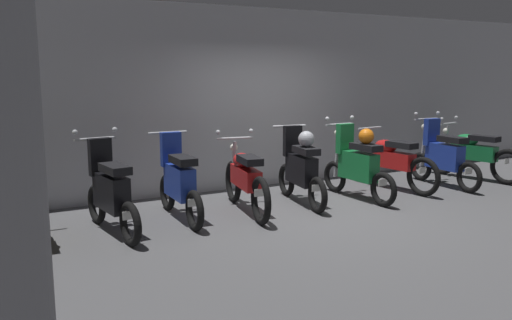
{
  "coord_description": "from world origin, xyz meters",
  "views": [
    {
      "loc": [
        -4.41,
        -6.14,
        2.02
      ],
      "look_at": [
        -0.79,
        0.5,
        0.75
      ],
      "focal_mm": 37.33,
      "sensor_mm": 36.0,
      "label": 1
    }
  ],
  "objects_px": {
    "motorbike_slot_0": "(26,201)",
    "motorbike_slot_3": "(245,179)",
    "motorbike_slot_2": "(179,182)",
    "motorbike_slot_7": "(443,156)",
    "motorbike_slot_4": "(301,167)",
    "motorbike_slot_6": "(391,161)",
    "motorbike_slot_8": "(473,153)",
    "motorbike_slot_1": "(110,192)",
    "motorbike_slot_5": "(357,164)"
  },
  "relations": [
    {
      "from": "motorbike_slot_5",
      "to": "motorbike_slot_6",
      "type": "distance_m",
      "value": 1.01
    },
    {
      "from": "motorbike_slot_0",
      "to": "motorbike_slot_2",
      "type": "bearing_deg",
      "value": 5.74
    },
    {
      "from": "motorbike_slot_1",
      "to": "motorbike_slot_6",
      "type": "bearing_deg",
      "value": 3.01
    },
    {
      "from": "motorbike_slot_0",
      "to": "motorbike_slot_7",
      "type": "xyz_separation_m",
      "value": [
        6.8,
        0.0,
        0.0
      ]
    },
    {
      "from": "motorbike_slot_3",
      "to": "motorbike_slot_8",
      "type": "xyz_separation_m",
      "value": [
        4.84,
        0.07,
        0.0
      ]
    },
    {
      "from": "motorbike_slot_3",
      "to": "motorbike_slot_6",
      "type": "xyz_separation_m",
      "value": [
        2.9,
        0.15,
        -0.0
      ]
    },
    {
      "from": "motorbike_slot_2",
      "to": "motorbike_slot_7",
      "type": "xyz_separation_m",
      "value": [
        4.85,
        -0.19,
        0.0
      ]
    },
    {
      "from": "motorbike_slot_5",
      "to": "motorbike_slot_3",
      "type": "bearing_deg",
      "value": 176.19
    },
    {
      "from": "motorbike_slot_4",
      "to": "motorbike_slot_6",
      "type": "bearing_deg",
      "value": 3.43
    },
    {
      "from": "motorbike_slot_4",
      "to": "motorbike_slot_2",
      "type": "bearing_deg",
      "value": 178.04
    },
    {
      "from": "motorbike_slot_4",
      "to": "motorbike_slot_7",
      "type": "bearing_deg",
      "value": -2.51
    },
    {
      "from": "motorbike_slot_2",
      "to": "motorbike_slot_4",
      "type": "xyz_separation_m",
      "value": [
        1.94,
        -0.07,
        0.04
      ]
    },
    {
      "from": "motorbike_slot_0",
      "to": "motorbike_slot_3",
      "type": "relative_size",
      "value": 1.01
    },
    {
      "from": "motorbike_slot_5",
      "to": "motorbike_slot_7",
      "type": "distance_m",
      "value": 1.95
    },
    {
      "from": "motorbike_slot_0",
      "to": "motorbike_slot_4",
      "type": "distance_m",
      "value": 3.89
    },
    {
      "from": "motorbike_slot_2",
      "to": "motorbike_slot_6",
      "type": "xyz_separation_m",
      "value": [
        3.88,
        0.05,
        -0.03
      ]
    },
    {
      "from": "motorbike_slot_4",
      "to": "motorbike_slot_8",
      "type": "bearing_deg",
      "value": 0.49
    },
    {
      "from": "motorbike_slot_7",
      "to": "motorbike_slot_6",
      "type": "bearing_deg",
      "value": 166.0
    },
    {
      "from": "motorbike_slot_3",
      "to": "motorbike_slot_5",
      "type": "bearing_deg",
      "value": -3.81
    },
    {
      "from": "motorbike_slot_1",
      "to": "motorbike_slot_2",
      "type": "distance_m",
      "value": 1.0
    },
    {
      "from": "motorbike_slot_2",
      "to": "motorbike_slot_8",
      "type": "xyz_separation_m",
      "value": [
        5.82,
        -0.03,
        -0.03
      ]
    },
    {
      "from": "motorbike_slot_2",
      "to": "motorbike_slot_8",
      "type": "height_order",
      "value": "motorbike_slot_2"
    },
    {
      "from": "motorbike_slot_7",
      "to": "motorbike_slot_8",
      "type": "bearing_deg",
      "value": 9.48
    },
    {
      "from": "motorbike_slot_1",
      "to": "motorbike_slot_8",
      "type": "height_order",
      "value": "motorbike_slot_1"
    },
    {
      "from": "motorbike_slot_1",
      "to": "motorbike_slot_2",
      "type": "relative_size",
      "value": 1.0
    },
    {
      "from": "motorbike_slot_2",
      "to": "motorbike_slot_8",
      "type": "distance_m",
      "value": 5.82
    },
    {
      "from": "motorbike_slot_2",
      "to": "motorbike_slot_6",
      "type": "relative_size",
      "value": 0.86
    },
    {
      "from": "motorbike_slot_1",
      "to": "motorbike_slot_7",
      "type": "relative_size",
      "value": 1.0
    },
    {
      "from": "motorbike_slot_5",
      "to": "motorbike_slot_8",
      "type": "bearing_deg",
      "value": 3.82
    },
    {
      "from": "motorbike_slot_2",
      "to": "motorbike_slot_5",
      "type": "bearing_deg",
      "value": -4.47
    },
    {
      "from": "motorbike_slot_3",
      "to": "motorbike_slot_6",
      "type": "height_order",
      "value": "motorbike_slot_3"
    },
    {
      "from": "motorbike_slot_6",
      "to": "motorbike_slot_8",
      "type": "xyz_separation_m",
      "value": [
        1.94,
        -0.08,
        0.0
      ]
    },
    {
      "from": "motorbike_slot_8",
      "to": "motorbike_slot_7",
      "type": "bearing_deg",
      "value": -170.52
    },
    {
      "from": "motorbike_slot_1",
      "to": "motorbike_slot_7",
      "type": "distance_m",
      "value": 5.83
    },
    {
      "from": "motorbike_slot_2",
      "to": "motorbike_slot_7",
      "type": "bearing_deg",
      "value": -2.29
    },
    {
      "from": "motorbike_slot_0",
      "to": "motorbike_slot_2",
      "type": "xyz_separation_m",
      "value": [
        1.94,
        0.2,
        -0.0
      ]
    },
    {
      "from": "motorbike_slot_3",
      "to": "motorbike_slot_5",
      "type": "relative_size",
      "value": 1.15
    },
    {
      "from": "motorbike_slot_5",
      "to": "motorbike_slot_6",
      "type": "bearing_deg",
      "value": 15.94
    },
    {
      "from": "motorbike_slot_1",
      "to": "motorbike_slot_4",
      "type": "bearing_deg",
      "value": 2.74
    },
    {
      "from": "motorbike_slot_0",
      "to": "motorbike_slot_3",
      "type": "height_order",
      "value": "motorbike_slot_3"
    },
    {
      "from": "motorbike_slot_0",
      "to": "motorbike_slot_6",
      "type": "distance_m",
      "value": 5.83
    },
    {
      "from": "motorbike_slot_6",
      "to": "motorbike_slot_2",
      "type": "bearing_deg",
      "value": -179.27
    },
    {
      "from": "motorbike_slot_3",
      "to": "motorbike_slot_7",
      "type": "xyz_separation_m",
      "value": [
        3.88,
        -0.1,
        0.04
      ]
    },
    {
      "from": "motorbike_slot_6",
      "to": "motorbike_slot_5",
      "type": "bearing_deg",
      "value": -164.06
    },
    {
      "from": "motorbike_slot_1",
      "to": "motorbike_slot_2",
      "type": "xyz_separation_m",
      "value": [
        0.98,
        0.21,
        -0.0
      ]
    },
    {
      "from": "motorbike_slot_5",
      "to": "motorbike_slot_8",
      "type": "relative_size",
      "value": 0.87
    },
    {
      "from": "motorbike_slot_0",
      "to": "motorbike_slot_8",
      "type": "distance_m",
      "value": 7.76
    },
    {
      "from": "motorbike_slot_2",
      "to": "motorbike_slot_7",
      "type": "height_order",
      "value": "motorbike_slot_7"
    },
    {
      "from": "motorbike_slot_2",
      "to": "motorbike_slot_6",
      "type": "height_order",
      "value": "motorbike_slot_2"
    },
    {
      "from": "motorbike_slot_4",
      "to": "motorbike_slot_6",
      "type": "relative_size",
      "value": 0.86
    }
  ]
}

